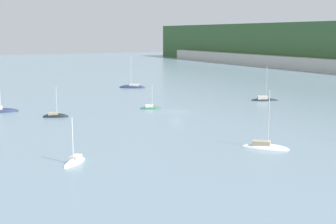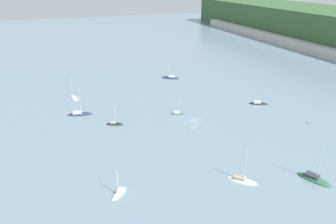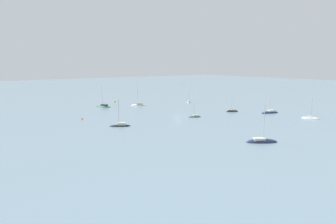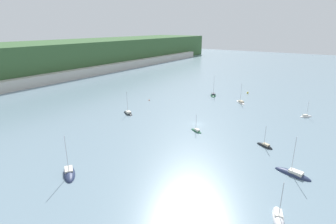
{
  "view_description": "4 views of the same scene",
  "coord_description": "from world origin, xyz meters",
  "px_view_note": "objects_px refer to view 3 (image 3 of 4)",
  "views": [
    {
      "loc": [
        88.15,
        -47.91,
        16.87
      ],
      "look_at": [
        5.58,
        -4.88,
        1.2
      ],
      "focal_mm": 50.0,
      "sensor_mm": 36.0,
      "label": 1
    },
    {
      "loc": [
        88.12,
        -41.87,
        43.73
      ],
      "look_at": [
        -5.4,
        -6.97,
        1.86
      ],
      "focal_mm": 35.0,
      "sensor_mm": 36.0,
      "label": 2
    },
    {
      "loc": [
        -97.92,
        79.48,
        20.72
      ],
      "look_at": [
        -8.92,
        11.62,
        3.62
      ],
      "focal_mm": 35.0,
      "sensor_mm": 36.0,
      "label": 3
    },
    {
      "loc": [
        -78.78,
        -39.61,
        33.09
      ],
      "look_at": [
        1.48,
        13.56,
        1.58
      ],
      "focal_mm": 28.0,
      "sensor_mm": 36.0,
      "label": 4
    }
  ],
  "objects_px": {
    "sailboat_8": "(120,126)",
    "mooring_buoy_1": "(82,119)",
    "sailboat_2": "(270,113)",
    "sailboat_7": "(232,111)",
    "mooring_buoy_0": "(115,101)",
    "sailboat_0": "(139,105)",
    "sailboat_3": "(189,102)",
    "sailboat_1": "(103,107)",
    "sailboat_4": "(195,117)",
    "sailboat_5": "(261,142)",
    "sailboat_6": "(310,119)"
  },
  "relations": [
    {
      "from": "sailboat_8",
      "to": "mooring_buoy_1",
      "type": "relative_size",
      "value": 18.16
    },
    {
      "from": "sailboat_2",
      "to": "sailboat_8",
      "type": "bearing_deg",
      "value": 1.41
    },
    {
      "from": "sailboat_7",
      "to": "mooring_buoy_0",
      "type": "relative_size",
      "value": 8.03
    },
    {
      "from": "sailboat_0",
      "to": "sailboat_3",
      "type": "height_order",
      "value": "sailboat_0"
    },
    {
      "from": "sailboat_1",
      "to": "sailboat_8",
      "type": "relative_size",
      "value": 1.16
    },
    {
      "from": "sailboat_4",
      "to": "mooring_buoy_0",
      "type": "distance_m",
      "value": 60.56
    },
    {
      "from": "sailboat_4",
      "to": "sailboat_5",
      "type": "height_order",
      "value": "sailboat_5"
    },
    {
      "from": "sailboat_4",
      "to": "sailboat_8",
      "type": "distance_m",
      "value": 31.37
    },
    {
      "from": "sailboat_2",
      "to": "mooring_buoy_0",
      "type": "relative_size",
      "value": 11.67
    },
    {
      "from": "sailboat_8",
      "to": "mooring_buoy_1",
      "type": "distance_m",
      "value": 20.55
    },
    {
      "from": "sailboat_2",
      "to": "sailboat_4",
      "type": "xyz_separation_m",
      "value": [
        11.21,
        31.31,
        0.01
      ]
    },
    {
      "from": "sailboat_7",
      "to": "mooring_buoy_0",
      "type": "distance_m",
      "value": 64.34
    },
    {
      "from": "sailboat_2",
      "to": "sailboat_7",
      "type": "xyz_separation_m",
      "value": [
        11.92,
        9.44,
        -0.02
      ]
    },
    {
      "from": "sailboat_2",
      "to": "sailboat_6",
      "type": "bearing_deg",
      "value": 103.85
    },
    {
      "from": "mooring_buoy_0",
      "to": "sailboat_0",
      "type": "bearing_deg",
      "value": -171.94
    },
    {
      "from": "sailboat_1",
      "to": "sailboat_7",
      "type": "bearing_deg",
      "value": -165.79
    },
    {
      "from": "sailboat_1",
      "to": "sailboat_5",
      "type": "relative_size",
      "value": 0.99
    },
    {
      "from": "sailboat_6",
      "to": "sailboat_0",
      "type": "bearing_deg",
      "value": -173.18
    },
    {
      "from": "sailboat_6",
      "to": "mooring_buoy_0",
      "type": "height_order",
      "value": "sailboat_6"
    },
    {
      "from": "sailboat_7",
      "to": "mooring_buoy_0",
      "type": "bearing_deg",
      "value": -44.52
    },
    {
      "from": "sailboat_3",
      "to": "sailboat_7",
      "type": "distance_m",
      "value": 36.09
    },
    {
      "from": "sailboat_6",
      "to": "sailboat_4",
      "type": "bearing_deg",
      "value": -148.96
    },
    {
      "from": "sailboat_1",
      "to": "sailboat_8",
      "type": "height_order",
      "value": "sailboat_1"
    },
    {
      "from": "sailboat_4",
      "to": "mooring_buoy_0",
      "type": "xyz_separation_m",
      "value": [
        60.54,
        1.81,
        0.33
      ]
    },
    {
      "from": "sailboat_3",
      "to": "sailboat_5",
      "type": "height_order",
      "value": "sailboat_5"
    },
    {
      "from": "mooring_buoy_0",
      "to": "sailboat_4",
      "type": "bearing_deg",
      "value": -178.29
    },
    {
      "from": "sailboat_2",
      "to": "sailboat_5",
      "type": "relative_size",
      "value": 0.95
    },
    {
      "from": "sailboat_6",
      "to": "sailboat_7",
      "type": "relative_size",
      "value": 1.19
    },
    {
      "from": "sailboat_3",
      "to": "sailboat_5",
      "type": "xyz_separation_m",
      "value": [
        -76.31,
        41.01,
        -0.02
      ]
    },
    {
      "from": "sailboat_0",
      "to": "mooring_buoy_1",
      "type": "xyz_separation_m",
      "value": [
        -19.95,
        36.97,
        0.14
      ]
    },
    {
      "from": "sailboat_6",
      "to": "mooring_buoy_0",
      "type": "distance_m",
      "value": 95.15
    },
    {
      "from": "sailboat_5",
      "to": "mooring_buoy_0",
      "type": "relative_size",
      "value": 12.34
    },
    {
      "from": "sailboat_2",
      "to": "sailboat_3",
      "type": "xyz_separation_m",
      "value": [
        47.43,
        2.99,
        0.0
      ]
    },
    {
      "from": "sailboat_3",
      "to": "sailboat_4",
      "type": "bearing_deg",
      "value": -172.57
    },
    {
      "from": "sailboat_1",
      "to": "sailboat_2",
      "type": "bearing_deg",
      "value": -165.84
    },
    {
      "from": "mooring_buoy_0",
      "to": "sailboat_6",
      "type": "bearing_deg",
      "value": -159.43
    },
    {
      "from": "sailboat_2",
      "to": "sailboat_0",
      "type": "bearing_deg",
      "value": -47.15
    },
    {
      "from": "sailboat_3",
      "to": "sailboat_8",
      "type": "xyz_separation_m",
      "value": [
        -34.8,
        59.67,
        0.05
      ]
    },
    {
      "from": "sailboat_2",
      "to": "sailboat_4",
      "type": "distance_m",
      "value": 33.26
    },
    {
      "from": "sailboat_3",
      "to": "mooring_buoy_1",
      "type": "relative_size",
      "value": 13.3
    },
    {
      "from": "sailboat_8",
      "to": "mooring_buoy_0",
      "type": "distance_m",
      "value": 66.08
    },
    {
      "from": "sailboat_7",
      "to": "mooring_buoy_1",
      "type": "height_order",
      "value": "sailboat_7"
    },
    {
      "from": "sailboat_6",
      "to": "sailboat_7",
      "type": "height_order",
      "value": "sailboat_6"
    },
    {
      "from": "sailboat_0",
      "to": "sailboat_4",
      "type": "height_order",
      "value": "sailboat_0"
    },
    {
      "from": "sailboat_3",
      "to": "mooring_buoy_0",
      "type": "relative_size",
      "value": 7.75
    },
    {
      "from": "sailboat_5",
      "to": "sailboat_1",
      "type": "bearing_deg",
      "value": 125.96
    },
    {
      "from": "sailboat_3",
      "to": "sailboat_7",
      "type": "relative_size",
      "value": 0.97
    },
    {
      "from": "sailboat_4",
      "to": "sailboat_7",
      "type": "distance_m",
      "value": 21.89
    },
    {
      "from": "sailboat_3",
      "to": "sailboat_4",
      "type": "height_order",
      "value": "sailboat_3"
    },
    {
      "from": "sailboat_7",
      "to": "sailboat_5",
      "type": "bearing_deg",
      "value": 73.61
    }
  ]
}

